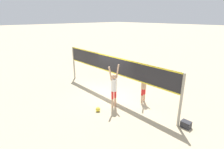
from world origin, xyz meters
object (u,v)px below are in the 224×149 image
object	(u,v)px
volleyball_net	(112,67)
player_spiker	(114,86)
volleyball	(98,109)
gear_bag	(186,124)
player_blocker	(144,85)

from	to	relation	value
volleyball_net	player_spiker	bearing A→B (deg)	-38.94
volleyball	volleyball_net	bearing A→B (deg)	116.54
volleyball_net	gear_bag	bearing A→B (deg)	1.86
player_blocker	gear_bag	bearing A→B (deg)	78.92
player_spiker	gear_bag	distance (m)	3.69
volleyball	gear_bag	world-z (taller)	gear_bag
player_blocker	gear_bag	distance (m)	2.88
player_spiker	gear_bag	bearing A→B (deg)	-72.94
volleyball_net	volleyball	size ratio (longest dim) A/B	36.93
player_spiker	player_blocker	size ratio (longest dim) A/B	1.15
player_blocker	volleyball	world-z (taller)	player_blocker
volleyball_net	player_spiker	xyz separation A→B (m)	(1.10, -0.89, -0.55)
gear_bag	volleyball_net	bearing A→B (deg)	-178.14
volleyball_net	volleyball	bearing A→B (deg)	-63.46
player_blocker	gear_bag	xyz separation A→B (m)	(2.69, -0.53, -0.88)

